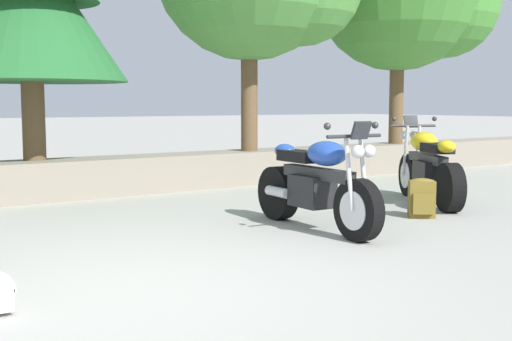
% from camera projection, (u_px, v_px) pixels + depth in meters
% --- Properties ---
extents(ground_plane, '(120.00, 120.00, 0.00)m').
position_uv_depth(ground_plane, '(112.00, 291.00, 4.67)').
color(ground_plane, '#A3A099').
extents(motorcycle_blue_centre, '(0.67, 2.07, 1.18)m').
position_uv_depth(motorcycle_blue_centre, '(316.00, 185.00, 6.91)').
color(motorcycle_blue_centre, black).
rests_on(motorcycle_blue_centre, ground).
extents(motorcycle_yellow_far_right, '(1.17, 1.89, 1.18)m').
position_uv_depth(motorcycle_yellow_far_right, '(428.00, 168.00, 8.75)').
color(motorcycle_yellow_far_right, black).
rests_on(motorcycle_yellow_far_right, ground).
extents(rider_backpack, '(0.35, 0.35, 0.47)m').
position_uv_depth(rider_backpack, '(422.00, 197.00, 7.66)').
color(rider_backpack, brown).
rests_on(rider_backpack, ground).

